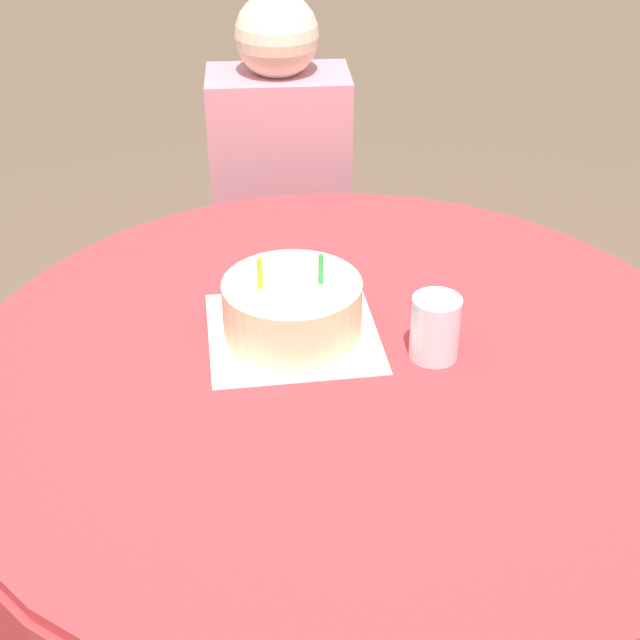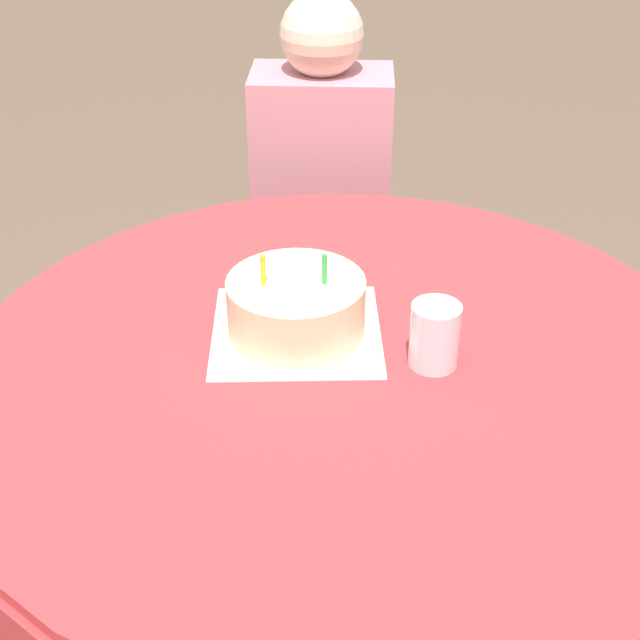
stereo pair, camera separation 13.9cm
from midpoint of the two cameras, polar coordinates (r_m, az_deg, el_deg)
name	(u,v)px [view 2 (the right image)]	position (r m, az deg, el deg)	size (l,w,h in m)	color
dining_table	(343,402)	(1.46, 4.24, -5.35)	(1.24, 1.24, 0.77)	#BC3338
chair	(323,248)	(2.36, 1.86, 4.60)	(0.42, 0.42, 0.85)	#A37A4C
person	(321,189)	(2.18, 1.91, 8.35)	(0.34, 0.31, 1.13)	beige
napkin	(297,331)	(1.46, 1.20, -0.79)	(0.27, 0.27, 0.00)	white
birthday_cake	(296,306)	(1.43, 1.22, 0.81)	(0.22, 0.22, 0.15)	beige
drinking_glass	(435,335)	(1.38, 10.22, -1.06)	(0.08, 0.08, 0.10)	silver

